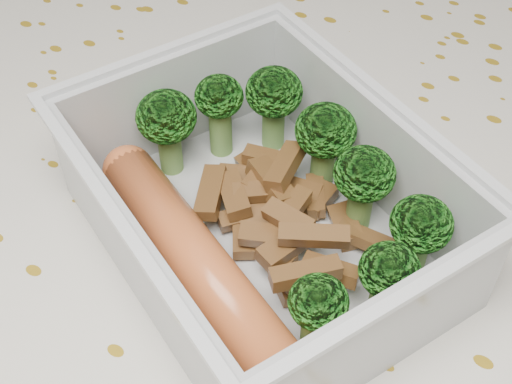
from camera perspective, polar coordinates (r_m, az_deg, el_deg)
The scene contains 6 objects.
dining_table at distance 0.46m, azimuth -1.07°, elevation -10.27°, with size 1.40×0.90×0.75m.
tablecloth at distance 0.42m, azimuth -1.17°, elevation -6.52°, with size 1.46×0.96×0.19m.
lunch_container at distance 0.36m, azimuth 0.52°, elevation -1.89°, with size 0.24×0.22×0.07m.
broccoli_florets at distance 0.36m, azimuth 3.55°, elevation 2.11°, with size 0.18×0.14×0.05m.
meat_pile at distance 0.37m, azimuth 1.86°, elevation -1.63°, with size 0.11×0.09×0.03m.
sausage at distance 0.35m, azimuth -4.85°, elevation -5.42°, with size 0.16×0.09×0.03m.
Camera 1 is at (0.14, -0.20, 1.05)m, focal length 50.00 mm.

